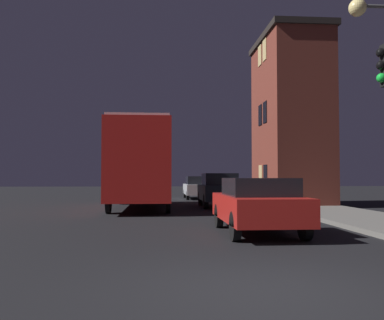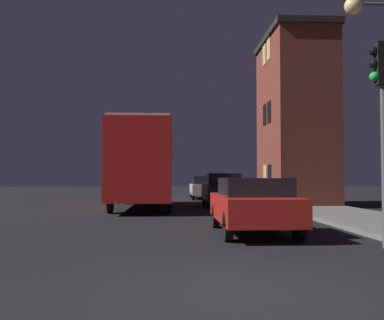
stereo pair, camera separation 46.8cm
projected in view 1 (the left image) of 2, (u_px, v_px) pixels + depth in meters
name	position (u px, v px, depth m)	size (l,w,h in m)	color
ground_plane	(265.00, 289.00, 5.57)	(120.00, 120.00, 0.00)	black
brick_building	(290.00, 118.00, 22.45)	(3.17, 5.66, 8.76)	brown
streetlamp	(378.00, 67.00, 10.66)	(1.19, 0.44, 5.78)	#4C4C4C
bus	(142.00, 159.00, 20.16)	(2.58, 9.09, 3.87)	red
car_near_lane	(257.00, 204.00, 11.08)	(1.81, 4.08, 1.44)	#B21E19
car_mid_lane	(219.00, 189.00, 20.80)	(1.74, 3.84, 1.63)	black
car_far_lane	(199.00, 187.00, 28.67)	(1.89, 4.35, 1.50)	#B7BABF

